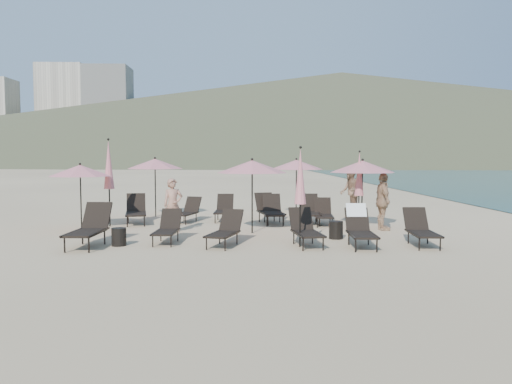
{
  "coord_description": "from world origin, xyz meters",
  "views": [
    {
      "loc": [
        -0.62,
        -12.97,
        2.25
      ],
      "look_at": [
        -0.25,
        3.5,
        1.1
      ],
      "focal_mm": 35.0,
      "sensor_mm": 36.0,
      "label": 1
    }
  ],
  "objects_px": {
    "lounger_10": "(310,210)",
    "umbrella_open_2": "(362,167)",
    "lounger_5": "(421,229)",
    "lounger_4": "(360,227)",
    "lounger_6": "(136,210)",
    "lounger_12": "(269,209)",
    "lounger_2": "(225,230)",
    "lounger_3": "(306,229)",
    "lounger_1": "(167,228)",
    "lounger_11": "(323,213)",
    "umbrella_open_4": "(296,165)",
    "umbrella_closed_2": "(109,165)",
    "beachgoer_c": "(383,202)",
    "umbrella_open_0": "(80,171)",
    "side_table_1": "(336,230)",
    "umbrella_open_1": "(252,167)",
    "umbrella_closed_1": "(359,174)",
    "beachgoer_a": "(173,205)",
    "lounger_7": "(187,211)",
    "lounger_8": "(224,209)",
    "lounger_9": "(273,210)",
    "umbrella_closed_0": "(300,177)",
    "beachgoer_b": "(350,191)",
    "lounger_0": "(89,227)",
    "side_table_0": "(119,237)",
    "umbrella_open_3": "(155,164)"
  },
  "relations": [
    {
      "from": "lounger_3",
      "to": "lounger_9",
      "type": "relative_size",
      "value": 0.98
    },
    {
      "from": "lounger_6",
      "to": "lounger_11",
      "type": "bearing_deg",
      "value": -15.75
    },
    {
      "from": "lounger_5",
      "to": "umbrella_open_4",
      "type": "height_order",
      "value": "umbrella_open_4"
    },
    {
      "from": "umbrella_open_4",
      "to": "umbrella_closed_2",
      "type": "xyz_separation_m",
      "value": [
        -6.4,
        -3.07,
        0.03
      ]
    },
    {
      "from": "umbrella_closed_0",
      "to": "umbrella_open_4",
      "type": "bearing_deg",
      "value": 84.89
    },
    {
      "from": "lounger_8",
      "to": "umbrella_open_2",
      "type": "relative_size",
      "value": 0.73
    },
    {
      "from": "lounger_10",
      "to": "umbrella_closed_2",
      "type": "relative_size",
      "value": 0.6
    },
    {
      "from": "lounger_12",
      "to": "lounger_11",
      "type": "bearing_deg",
      "value": -32.7
    },
    {
      "from": "lounger_12",
      "to": "umbrella_closed_0",
      "type": "xyz_separation_m",
      "value": [
        0.55,
        -4.68,
        1.3
      ]
    },
    {
      "from": "lounger_9",
      "to": "umbrella_open_3",
      "type": "xyz_separation_m",
      "value": [
        -4.34,
        2.02,
        1.55
      ]
    },
    {
      "from": "beachgoer_c",
      "to": "beachgoer_a",
      "type": "bearing_deg",
      "value": 89.58
    },
    {
      "from": "umbrella_open_4",
      "to": "umbrella_closed_2",
      "type": "bearing_deg",
      "value": -154.37
    },
    {
      "from": "lounger_6",
      "to": "lounger_12",
      "type": "height_order",
      "value": "lounger_12"
    },
    {
      "from": "side_table_0",
      "to": "beachgoer_b",
      "type": "distance_m",
      "value": 9.69
    },
    {
      "from": "beachgoer_a",
      "to": "umbrella_open_2",
      "type": "bearing_deg",
      "value": -15.11
    },
    {
      "from": "umbrella_closed_1",
      "to": "beachgoer_b",
      "type": "distance_m",
      "value": 3.7
    },
    {
      "from": "lounger_10",
      "to": "umbrella_open_2",
      "type": "relative_size",
      "value": 0.77
    },
    {
      "from": "lounger_2",
      "to": "lounger_11",
      "type": "bearing_deg",
      "value": 67.73
    },
    {
      "from": "lounger_2",
      "to": "lounger_3",
      "type": "xyz_separation_m",
      "value": [
        2.05,
        -0.03,
        0.02
      ]
    },
    {
      "from": "lounger_11",
      "to": "beachgoer_a",
      "type": "height_order",
      "value": "beachgoer_a"
    },
    {
      "from": "lounger_4",
      "to": "lounger_9",
      "type": "xyz_separation_m",
      "value": [
        -1.96,
        4.4,
        -0.04
      ]
    },
    {
      "from": "lounger_12",
      "to": "umbrella_open_2",
      "type": "bearing_deg",
      "value": -40.79
    },
    {
      "from": "lounger_6",
      "to": "side_table_1",
      "type": "distance_m",
      "value": 7.03
    },
    {
      "from": "umbrella_open_3",
      "to": "umbrella_closed_2",
      "type": "bearing_deg",
      "value": -110.75
    },
    {
      "from": "lounger_10",
      "to": "umbrella_open_2",
      "type": "height_order",
      "value": "umbrella_open_2"
    },
    {
      "from": "side_table_0",
      "to": "beachgoer_a",
      "type": "distance_m",
      "value": 2.59
    },
    {
      "from": "lounger_3",
      "to": "beachgoer_a",
      "type": "height_order",
      "value": "beachgoer_a"
    },
    {
      "from": "lounger_5",
      "to": "lounger_4",
      "type": "bearing_deg",
      "value": -175.05
    },
    {
      "from": "lounger_5",
      "to": "side_table_1",
      "type": "xyz_separation_m",
      "value": [
        -1.97,
        1.09,
        -0.18
      ]
    },
    {
      "from": "lounger_2",
      "to": "beachgoer_a",
      "type": "relative_size",
      "value": 1.0
    },
    {
      "from": "lounger_0",
      "to": "beachgoer_b",
      "type": "distance_m",
      "value": 10.26
    },
    {
      "from": "umbrella_open_1",
      "to": "umbrella_closed_1",
      "type": "xyz_separation_m",
      "value": [
        3.35,
        0.72,
        -0.26
      ]
    },
    {
      "from": "umbrella_open_0",
      "to": "umbrella_closed_0",
      "type": "height_order",
      "value": "umbrella_closed_0"
    },
    {
      "from": "lounger_1",
      "to": "lounger_2",
      "type": "xyz_separation_m",
      "value": [
        1.54,
        -0.47,
        0.01
      ]
    },
    {
      "from": "lounger_0",
      "to": "umbrella_open_4",
      "type": "relative_size",
      "value": 0.84
    },
    {
      "from": "lounger_11",
      "to": "beachgoer_b",
      "type": "bearing_deg",
      "value": 66.3
    },
    {
      "from": "umbrella_open_4",
      "to": "umbrella_closed_2",
      "type": "height_order",
      "value": "umbrella_closed_2"
    },
    {
      "from": "lounger_3",
      "to": "lounger_10",
      "type": "distance_m",
      "value": 4.37
    },
    {
      "from": "beachgoer_c",
      "to": "umbrella_open_0",
      "type": "bearing_deg",
      "value": 85.63
    },
    {
      "from": "lounger_0",
      "to": "lounger_1",
      "type": "height_order",
      "value": "lounger_0"
    },
    {
      "from": "beachgoer_a",
      "to": "lounger_6",
      "type": "bearing_deg",
      "value": 106.66
    },
    {
      "from": "lounger_7",
      "to": "umbrella_closed_0",
      "type": "relative_size",
      "value": 0.62
    },
    {
      "from": "lounger_4",
      "to": "lounger_6",
      "type": "distance_m",
      "value": 7.95
    },
    {
      "from": "lounger_1",
      "to": "beachgoer_c",
      "type": "xyz_separation_m",
      "value": [
        6.3,
        2.1,
        0.49
      ]
    },
    {
      "from": "beachgoer_a",
      "to": "lounger_3",
      "type": "bearing_deg",
      "value": -53.76
    },
    {
      "from": "lounger_0",
      "to": "lounger_4",
      "type": "distance_m",
      "value": 6.84
    },
    {
      "from": "lounger_2",
      "to": "lounger_7",
      "type": "xyz_separation_m",
      "value": [
        -1.49,
        4.63,
        -0.01
      ]
    },
    {
      "from": "lounger_3",
      "to": "umbrella_open_4",
      "type": "distance_m",
      "value": 6.88
    },
    {
      "from": "lounger_5",
      "to": "umbrella_open_0",
      "type": "xyz_separation_m",
      "value": [
        -9.56,
        2.95,
        1.41
      ]
    },
    {
      "from": "lounger_2",
      "to": "lounger_1",
      "type": "bearing_deg",
      "value": 179.88
    }
  ]
}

